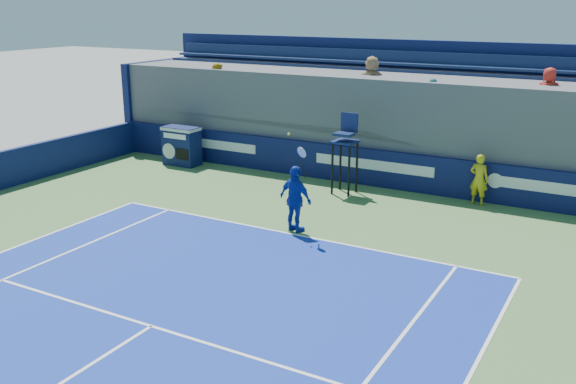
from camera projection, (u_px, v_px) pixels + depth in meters
The scene contains 6 objects.
ball_person at pixel (479, 179), 18.52m from camera, with size 0.55×0.36×1.51m, color gold.
back_hoarding at pixel (374, 168), 20.46m from camera, with size 20.40×0.21×1.20m.
match_clock at pixel (182, 145), 23.08m from camera, with size 1.33×0.74×1.40m.
umpire_chair at pixel (346, 145), 19.43m from camera, with size 0.71×0.71×2.48m.
tennis_player at pixel (296, 199), 16.29m from camera, with size 1.09×0.66×2.57m.
stadium_seating at pixel (398, 120), 21.82m from camera, with size 21.00×4.05×4.40m.
Camera 1 is at (7.33, -1.53, 5.71)m, focal length 40.00 mm.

